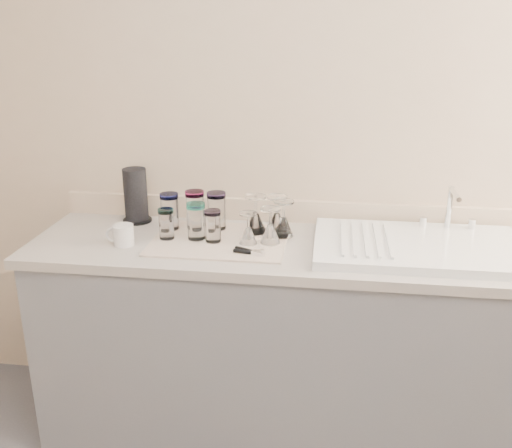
# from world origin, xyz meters

# --- Properties ---
(room_envelope) EXTENTS (3.54, 3.50, 2.52)m
(room_envelope) POSITION_xyz_m (0.00, 0.00, 1.56)
(room_envelope) COLOR #525257
(room_envelope) RESTS_ON ground
(counter_unit) EXTENTS (2.06, 0.62, 0.90)m
(counter_unit) POSITION_xyz_m (0.00, 1.20, 0.45)
(counter_unit) COLOR slate
(counter_unit) RESTS_ON ground
(sink_unit) EXTENTS (0.82, 0.50, 0.22)m
(sink_unit) POSITION_xyz_m (0.55, 1.20, 0.92)
(sink_unit) COLOR white
(sink_unit) RESTS_ON counter_unit
(dish_towel) EXTENTS (0.55, 0.42, 0.01)m
(dish_towel) POSITION_xyz_m (-0.25, 1.20, 0.90)
(dish_towel) COLOR silver
(dish_towel) RESTS_ON counter_unit
(tumbler_teal) EXTENTS (0.08, 0.08, 0.16)m
(tumbler_teal) POSITION_xyz_m (-0.49, 1.30, 0.99)
(tumbler_teal) COLOR white
(tumbler_teal) RESTS_ON dish_towel
(tumbler_cyan) EXTENTS (0.08, 0.08, 0.16)m
(tumbler_cyan) POSITION_xyz_m (-0.39, 1.33, 0.99)
(tumbler_cyan) COLOR white
(tumbler_cyan) RESTS_ON dish_towel
(tumbler_purple) EXTENTS (0.08, 0.08, 0.16)m
(tumbler_purple) POSITION_xyz_m (-0.29, 1.33, 0.99)
(tumbler_purple) COLOR white
(tumbler_purple) RESTS_ON dish_towel
(tumbler_magenta) EXTENTS (0.06, 0.06, 0.13)m
(tumbler_magenta) POSITION_xyz_m (-0.47, 1.18, 0.97)
(tumbler_magenta) COLOR white
(tumbler_magenta) RESTS_ON dish_towel
(tumbler_blue) EXTENTS (0.08, 0.08, 0.15)m
(tumbler_blue) POSITION_xyz_m (-0.35, 1.20, 0.99)
(tumbler_blue) COLOR white
(tumbler_blue) RESTS_ON dish_towel
(tumbler_lavender) EXTENTS (0.07, 0.07, 0.13)m
(tumbler_lavender) POSITION_xyz_m (-0.27, 1.17, 0.98)
(tumbler_lavender) COLOR white
(tumbler_lavender) RESTS_ON dish_towel
(goblet_back_left) EXTENTS (0.09, 0.09, 0.16)m
(goblet_back_left) POSITION_xyz_m (-0.12, 1.31, 0.96)
(goblet_back_left) COLOR white
(goblet_back_left) RESTS_ON dish_towel
(goblet_back_right) EXTENTS (0.09, 0.09, 0.16)m
(goblet_back_right) POSITION_xyz_m (-0.03, 1.33, 0.96)
(goblet_back_right) COLOR white
(goblet_back_right) RESTS_ON dish_towel
(goblet_front_left) EXTENTS (0.07, 0.07, 0.13)m
(goblet_front_left) POSITION_xyz_m (-0.13, 1.17, 0.95)
(goblet_front_left) COLOR white
(goblet_front_left) RESTS_ON dish_towel
(goblet_front_right) EXTENTS (0.08, 0.08, 0.15)m
(goblet_front_right) POSITION_xyz_m (-0.04, 1.19, 0.96)
(goblet_front_right) COLOR white
(goblet_front_right) RESTS_ON dish_towel
(goblet_extra) EXTENTS (0.09, 0.09, 0.15)m
(goblet_extra) POSITION_xyz_m (0.00, 1.28, 0.96)
(goblet_extra) COLOR white
(goblet_extra) RESTS_ON dish_towel
(can_opener) EXTENTS (0.13, 0.07, 0.02)m
(can_opener) POSITION_xyz_m (-0.11, 1.06, 0.92)
(can_opener) COLOR silver
(can_opener) RESTS_ON dish_towel
(white_mug) EXTENTS (0.12, 0.09, 0.09)m
(white_mug) POSITION_xyz_m (-0.63, 1.11, 0.94)
(white_mug) COLOR silver
(white_mug) RESTS_ON counter_unit
(paper_towel_roll) EXTENTS (0.13, 0.13, 0.24)m
(paper_towel_roll) POSITION_xyz_m (-0.67, 1.40, 1.02)
(paper_towel_roll) COLOR black
(paper_towel_roll) RESTS_ON counter_unit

